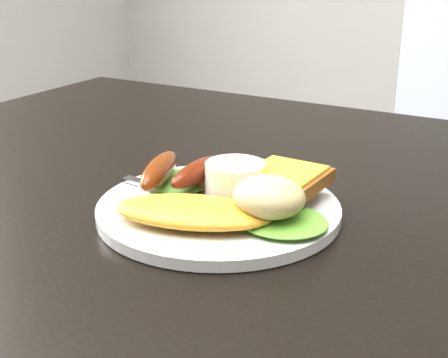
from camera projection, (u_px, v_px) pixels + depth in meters
name	position (u px, v px, depth m)	size (l,w,h in m)	color
dining_table	(317.00, 230.00, 0.59)	(1.20, 0.80, 0.04)	black
dining_chair	(447.00, 195.00, 1.43)	(0.39, 0.39, 0.05)	#9D7E5C
plate	(219.00, 209.00, 0.57)	(0.22, 0.22, 0.01)	white
lettuce_left	(177.00, 181.00, 0.61)	(0.07, 0.07, 0.01)	#3C8727
lettuce_right	(281.00, 220.00, 0.52)	(0.08, 0.07, 0.01)	#499332
omelette	(193.00, 212.00, 0.52)	(0.14, 0.06, 0.02)	orange
sausage_a	(159.00, 170.00, 0.59)	(0.02, 0.10, 0.02)	#622F10
sausage_b	(197.00, 172.00, 0.59)	(0.02, 0.08, 0.02)	#5D1609
ramekin	(235.00, 180.00, 0.58)	(0.06, 0.06, 0.03)	white
toast_a	(259.00, 184.00, 0.60)	(0.08, 0.08, 0.01)	brown
toast_b	(286.00, 178.00, 0.57)	(0.07, 0.07, 0.01)	brown
potato_salad	(269.00, 197.00, 0.52)	(0.06, 0.06, 0.03)	beige
fork	(179.00, 193.00, 0.59)	(0.14, 0.01, 0.00)	#ADAFB7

